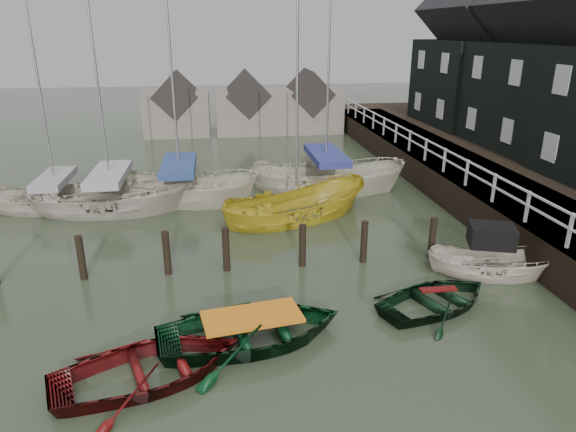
{
  "coord_description": "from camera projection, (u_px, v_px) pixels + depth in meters",
  "views": [
    {
      "loc": [
        -1.33,
        -11.66,
        7.11
      ],
      "look_at": [
        0.86,
        3.84,
        1.4
      ],
      "focal_mm": 32.0,
      "sensor_mm": 36.0,
      "label": 1
    }
  ],
  "objects": [
    {
      "name": "rowboat_dkgreen",
      "position": [
        436.0,
        307.0,
        13.97
      ],
      "size": [
        4.23,
        3.66,
        0.73
      ],
      "primitive_type": "imported",
      "rotation": [
        0.0,
        0.0,
        1.95
      ],
      "color": "black",
      "rests_on": "ground"
    },
    {
      "name": "sailboat_b",
      "position": [
        181.0,
        199.0,
        22.57
      ],
      "size": [
        7.44,
        4.73,
        12.38
      ],
      "rotation": [
        0.0,
        0.0,
        1.24
      ],
      "color": "beige",
      "rests_on": "ground"
    },
    {
      "name": "rowboat_red",
      "position": [
        152.0,
        379.0,
        11.1
      ],
      "size": [
        4.8,
        4.07,
        0.84
      ],
      "primitive_type": "imported",
      "rotation": [
        0.0,
        0.0,
        1.9
      ],
      "color": "#510B0B",
      "rests_on": "ground"
    },
    {
      "name": "sailboat_a",
      "position": [
        113.0,
        209.0,
        21.31
      ],
      "size": [
        6.88,
        2.84,
        12.13
      ],
      "rotation": [
        0.0,
        0.0,
        1.53
      ],
      "color": "beige",
      "rests_on": "ground"
    },
    {
      "name": "pier",
      "position": [
        453.0,
        176.0,
        23.77
      ],
      "size": [
        3.04,
        32.0,
        2.7
      ],
      "color": "black",
      "rests_on": "ground"
    },
    {
      "name": "far_sheds",
      "position": [
        245.0,
        106.0,
        37.12
      ],
      "size": [
        14.0,
        4.08,
        4.39
      ],
      "color": "#665B51",
      "rests_on": "ground"
    },
    {
      "name": "sailboat_c",
      "position": [
        296.0,
        217.0,
        20.6
      ],
      "size": [
        6.85,
        4.59,
        10.36
      ],
      "rotation": [
        0.0,
        0.0,
        1.95
      ],
      "color": "gold",
      "rests_on": "ground"
    },
    {
      "name": "sailboat_e",
      "position": [
        59.0,
        208.0,
        21.51
      ],
      "size": [
        5.77,
        2.46,
        9.92
      ],
      "rotation": [
        0.0,
        0.0,
        1.51
      ],
      "color": "#BEB6A2",
      "rests_on": "ground"
    },
    {
      "name": "mooring_pilings",
      "position": [
        229.0,
        255.0,
        15.93
      ],
      "size": [
        13.72,
        0.22,
        1.8
      ],
      "color": "black",
      "rests_on": "ground"
    },
    {
      "name": "ground",
      "position": [
        276.0,
        317.0,
        13.46
      ],
      "size": [
        120.0,
        120.0,
        0.0
      ],
      "primitive_type": "plane",
      "color": "#2A3522",
      "rests_on": "ground"
    },
    {
      "name": "motorboat",
      "position": [
        490.0,
        271.0,
        15.76
      ],
      "size": [
        4.08,
        2.55,
        2.29
      ],
      "rotation": [
        0.0,
        0.0,
        1.26
      ],
      "color": "beige",
      "rests_on": "ground"
    },
    {
      "name": "land_strip",
      "position": [
        560.0,
        186.0,
        24.73
      ],
      "size": [
        14.0,
        38.0,
        1.5
      ],
      "primitive_type": "cube",
      "color": "black",
      "rests_on": "ground"
    },
    {
      "name": "rowboat_green",
      "position": [
        253.0,
        341.0,
        12.42
      ],
      "size": [
        4.97,
        3.9,
        0.93
      ],
      "primitive_type": "imported",
      "rotation": [
        0.0,
        0.0,
        1.73
      ],
      "color": "black",
      "rests_on": "ground"
    },
    {
      "name": "sailboat_d",
      "position": [
        325.0,
        188.0,
        24.16
      ],
      "size": [
        7.63,
        4.23,
        13.1
      ],
      "rotation": [
        0.0,
        0.0,
        1.35
      ],
      "color": "beige",
      "rests_on": "ground"
    }
  ]
}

